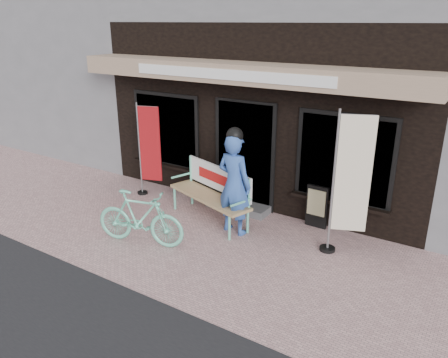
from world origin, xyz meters
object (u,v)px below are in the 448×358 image
Objects in this scene: nobori_cream at (349,182)px; menu_stand at (317,206)px; bicycle at (140,218)px; person at (234,182)px; bench at (213,189)px; nobori_red at (148,149)px.

menu_stand is at bearing 115.91° from nobori_cream.
person is at bearing -56.24° from bicycle.
bench is 1.96m from menu_stand.
bench is 2.61m from nobori_cream.
menu_stand is at bearing 45.73° from person.
bicycle is (-1.12, -1.24, -0.48)m from person.
nobori_red is (-1.86, 0.30, 0.43)m from bench.
person is 1.22× the size of bicycle.
menu_stand is (-0.73, 0.66, -0.82)m from nobori_cream.
nobori_red is 4.40m from nobori_cream.
bicycle is 3.50m from nobori_cream.
person is at bearing -3.72° from bench.
bicycle is 0.79× the size of nobori_red.
bench is at bearing -28.61° from nobori_red.
nobori_red is at bearing 155.20° from nobori_cream.
bench is 0.75m from person.
person is 2.41× the size of menu_stand.
bench reaches higher than bicycle.
person is 0.81× the size of nobori_cream.
nobori_red is at bearing 173.44° from person.
bicycle is 3.21m from menu_stand.
bench is 1.94m from nobori_red.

